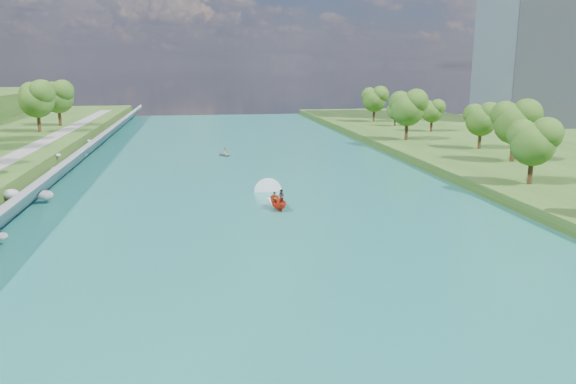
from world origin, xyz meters
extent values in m
plane|color=#2D5119|center=(0.00, 0.00, 0.00)|extent=(260.00, 260.00, 0.00)
cube|color=#1B695F|center=(0.00, 20.00, 0.05)|extent=(55.00, 240.00, 0.10)
cube|color=slate|center=(-25.85, 20.00, 1.80)|extent=(3.54, 236.00, 4.05)
ellipsoid|color=gray|center=(-24.77, 3.66, 0.98)|extent=(0.93, 1.19, 0.69)
ellipsoid|color=gray|center=(-26.94, 13.99, 2.61)|extent=(1.72, 1.54, 1.09)
ellipsoid|color=gray|center=(-25.06, 19.86, 1.08)|extent=(1.88, 1.57, 1.22)
ellipsoid|color=gray|center=(-26.02, 30.16, 2.31)|extent=(1.33, 1.55, 0.84)
ellipsoid|color=gray|center=(-27.34, 37.18, 3.18)|extent=(0.90, 1.00, 0.53)
ellipsoid|color=gray|center=(-25.89, 47.76, 1.68)|extent=(1.36, 1.11, 1.01)
ellipsoid|color=gray|center=(-26.69, 58.39, 2.46)|extent=(1.05, 1.20, 0.60)
cube|color=gray|center=(82.50, 95.00, 30.00)|extent=(22.00, 22.00, 60.00)
ellipsoid|color=#214F15|center=(-37.00, 66.01, 9.26)|extent=(6.91, 6.91, 11.51)
ellipsoid|color=#214F15|center=(-35.71, 77.37, 9.08)|extent=(6.70, 6.70, 11.17)
ellipsoid|color=#214F15|center=(33.71, 14.81, 6.35)|extent=(5.82, 5.82, 9.71)
ellipsoid|color=#214F15|center=(40.77, 30.84, 7.08)|extent=(6.70, 6.70, 11.17)
ellipsoid|color=#214F15|center=(42.49, 44.43, 6.30)|extent=(5.76, 5.76, 9.60)
ellipsoid|color=#214F15|center=(34.06, 58.14, 7.33)|extent=(7.00, 7.00, 11.66)
ellipsoid|color=#214F15|center=(45.03, 71.36, 5.70)|extent=(5.05, 5.05, 8.41)
ellipsoid|color=#214F15|center=(40.93, 83.78, 4.74)|extent=(3.89, 3.89, 6.49)
ellipsoid|color=#214F15|center=(39.20, 95.08, 6.93)|extent=(6.52, 6.52, 10.86)
imported|color=red|center=(1.60, 12.85, 0.84)|extent=(1.93, 3.97, 1.47)
imported|color=#66605B|center=(1.20, 12.45, 1.32)|extent=(0.75, 0.64, 1.74)
imported|color=#66605B|center=(2.10, 13.35, 1.34)|extent=(1.09, 1.04, 1.78)
cube|color=white|center=(1.60, 15.85, 0.13)|extent=(0.90, 5.00, 0.06)
imported|color=#93959B|center=(-2.30, 52.38, 0.42)|extent=(3.35, 3.77, 0.64)
imported|color=#66605B|center=(-2.30, 52.38, 0.99)|extent=(0.73, 0.62, 1.28)
camera|label=1|loc=(-7.19, -48.12, 15.95)|focal=35.00mm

